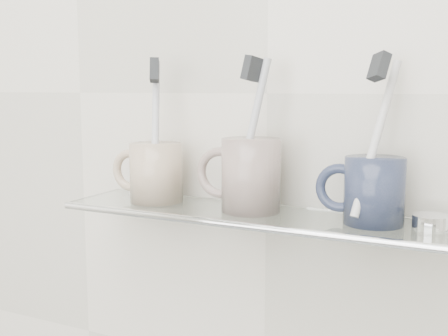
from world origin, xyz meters
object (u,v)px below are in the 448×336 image
Objects in this scene: shelf_glass at (248,215)px; mug_center at (251,175)px; mug_right at (374,191)px; mug_left at (156,172)px.

mug_center is at bearing 69.17° from shelf_glass.
shelf_glass is 0.05m from mug_center.
mug_right is at bearing 23.89° from mug_center.
mug_center is (0.00, 0.00, 0.05)m from shelf_glass.
shelf_glass is 6.12× the size of mug_left.
shelf_glass is 0.15m from mug_left.
mug_left is 0.87× the size of mug_center.
mug_left is at bearing 177.98° from shelf_glass.
shelf_glass is at bearing 164.91° from mug_right.
mug_center is (0.14, 0.00, 0.01)m from mug_left.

